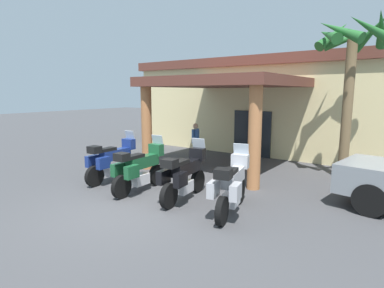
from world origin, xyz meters
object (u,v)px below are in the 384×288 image
Objects in this scene: motel_building at (277,104)px; motorcycle_green at (139,169)px; palm_tree_near_portico at (351,54)px; motorcycle_black at (184,175)px; pedestrian at (195,140)px; motorcycle_silver at (232,186)px; motorcycle_blue at (112,160)px.

motel_building is 6.54× the size of motorcycle_green.
motorcycle_green is 7.68m from palm_tree_near_portico.
motorcycle_black is at bearing -124.68° from palm_tree_near_portico.
pedestrian is at bearing 9.97° from motorcycle_green.
motorcycle_green is at bearing 93.52° from pedestrian.
palm_tree_near_portico is (3.30, 4.77, 3.47)m from motorcycle_black.
motorcycle_silver is at bearing -74.79° from motel_building.
pedestrian is at bearing -10.81° from motorcycle_blue.
pedestrian reaches higher than motorcycle_black.
motorcycle_black is 1.34× the size of pedestrian.
motorcycle_green is 1.34× the size of pedestrian.
pedestrian is (-0.76, 4.27, 0.25)m from motorcycle_green.
motorcycle_silver is (2.20, -9.87, -1.62)m from motel_building.
palm_tree_near_portico is (5.59, 0.60, 3.21)m from pedestrian.
motel_building is 10.24m from motorcycle_silver.
pedestrian is (-3.81, 4.35, 0.25)m from motorcycle_silver.
motorcycle_silver is (3.05, -0.08, 0.00)m from motorcycle_green.
motorcycle_silver is (1.53, -0.18, 0.00)m from motorcycle_black.
palm_tree_near_portico is (1.77, 4.95, 3.47)m from motorcycle_silver.
motel_building is 6.53× the size of motorcycle_black.
motorcycle_blue is at bearing 77.35° from motorcycle_green.
palm_tree_near_portico reaches higher than motorcycle_blue.
motorcycle_black and motorcycle_silver have the same top height.
motel_building is at bearing -5.08° from motorcycle_green.
motel_building is 6.59m from palm_tree_near_portico.
motorcycle_blue is at bearing 81.52° from motorcycle_black.
motorcycle_blue is at bearing 72.39° from pedestrian.
pedestrian is (-2.29, 4.17, 0.25)m from motorcycle_black.
motorcycle_black is at bearing -94.28° from motorcycle_blue.
palm_tree_near_portico reaches higher than motel_building.
pedestrian reaches higher than motorcycle_silver.
motorcycle_black is at bearing 112.17° from pedestrian.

